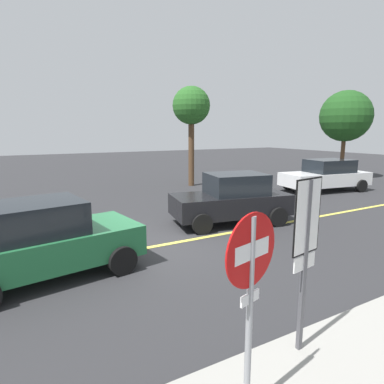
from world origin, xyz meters
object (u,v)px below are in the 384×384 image
(stop_sign, at_px, (250,285))
(car_black_crossing, at_px, (232,199))
(tree_left_verge, at_px, (191,107))
(tree_centre_verge, at_px, (346,116))
(car_white_mid_road, at_px, (326,175))
(speed_limit_sign, at_px, (306,236))
(car_green_near_curb, at_px, (43,240))

(stop_sign, distance_m, car_black_crossing, 7.87)
(stop_sign, xyz_separation_m, car_black_crossing, (4.46, 6.45, -0.76))
(tree_left_verge, bearing_deg, tree_centre_verge, -11.37)
(stop_sign, relative_size, car_white_mid_road, 0.49)
(speed_limit_sign, xyz_separation_m, tree_centre_verge, (16.09, 11.39, 2.27))
(car_white_mid_road, xyz_separation_m, tree_left_verge, (-5.30, 4.92, 3.55))
(speed_limit_sign, relative_size, car_green_near_curb, 0.62)
(car_green_near_curb, distance_m, tree_left_verge, 12.90)
(speed_limit_sign, height_order, tree_centre_verge, tree_centre_verge)
(car_black_crossing, distance_m, tree_centre_verge, 14.35)
(car_black_crossing, bearing_deg, car_green_near_curb, -165.70)
(speed_limit_sign, height_order, car_white_mid_road, speed_limit_sign)
(car_green_near_curb, xyz_separation_m, car_white_mid_road, (13.83, 4.09, -0.01))
(stop_sign, bearing_deg, car_black_crossing, 55.35)
(car_white_mid_road, bearing_deg, speed_limit_sign, -142.25)
(speed_limit_sign, distance_m, car_white_mid_road, 14.00)
(car_black_crossing, bearing_deg, car_white_mid_road, 18.06)
(car_green_near_curb, bearing_deg, tree_left_verge, 46.54)
(tree_centre_verge, bearing_deg, car_white_mid_road, -150.60)
(speed_limit_sign, bearing_deg, car_black_crossing, 61.99)
(car_black_crossing, bearing_deg, speed_limit_sign, -118.01)
(tree_left_verge, distance_m, tree_centre_verge, 10.55)
(speed_limit_sign, xyz_separation_m, car_green_near_curb, (-2.79, 4.47, -0.93))
(stop_sign, relative_size, speed_limit_sign, 0.93)
(stop_sign, xyz_separation_m, speed_limit_sign, (1.27, 0.46, 0.17))
(car_black_crossing, bearing_deg, stop_sign, -124.65)
(stop_sign, relative_size, car_black_crossing, 0.56)
(car_black_crossing, relative_size, car_white_mid_road, 0.87)
(stop_sign, xyz_separation_m, car_green_near_curb, (-1.51, 4.93, -0.77))
(car_green_near_curb, bearing_deg, car_white_mid_road, 16.45)
(stop_sign, distance_m, car_green_near_curb, 5.21)
(car_black_crossing, bearing_deg, tree_left_verge, 71.10)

